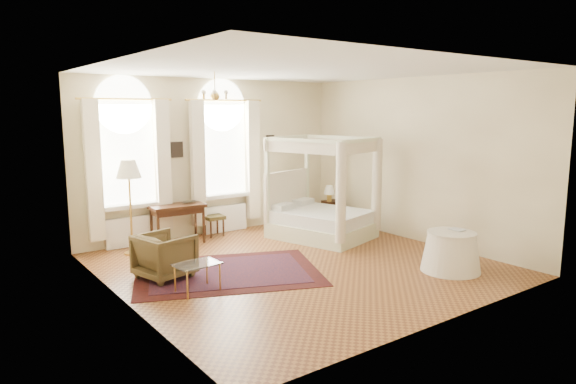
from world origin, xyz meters
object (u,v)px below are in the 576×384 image
writing_desk (177,210)px  stool (214,219)px  nightstand (331,212)px  coffee_table (197,266)px  floor_lamp (129,174)px  armchair (165,256)px  side_table (451,252)px  canopy_bed (322,215)px

writing_desk → stool: 0.94m
nightstand → coffee_table: nightstand is taller
coffee_table → floor_lamp: size_ratio=0.38×
nightstand → armchair: size_ratio=0.67×
nightstand → floor_lamp: floor_lamp is taller
armchair → side_table: 4.67m
stool → armchair: bearing=-134.3°
writing_desk → coffee_table: bearing=-108.7°
writing_desk → armchair: size_ratio=1.37×
coffee_table → side_table: bearing=-22.5°
canopy_bed → side_table: canopy_bed is taller
canopy_bed → nightstand: bearing=41.2°
stool → armchair: size_ratio=0.56×
floor_lamp → side_table: (3.91, -4.15, -1.17)m
stool → floor_lamp: bearing=-170.6°
nightstand → canopy_bed: bearing=-138.8°
stool → coffee_table: bearing=-122.2°
armchair → side_table: size_ratio=0.81×
canopy_bed → nightstand: 1.45m
coffee_table → stool: bearing=57.8°
writing_desk → armchair: 2.15m
stool → floor_lamp: floor_lamp is taller
writing_desk → coffee_table: 2.90m
nightstand → stool: bearing=169.7°
coffee_table → floor_lamp: floor_lamp is taller
armchair → coffee_table: (0.13, -0.89, 0.03)m
writing_desk → coffee_table: (-0.93, -2.74, -0.29)m
stool → floor_lamp: (-1.88, -0.31, 1.13)m
canopy_bed → floor_lamp: 3.95m
stool → armchair: 2.77m
canopy_bed → coffee_table: (-3.57, -1.41, -0.09)m
nightstand → armchair: armchair is taller
nightstand → floor_lamp: 4.89m
canopy_bed → side_table: size_ratio=2.35×
canopy_bed → writing_desk: (-2.64, 1.33, 0.20)m
nightstand → side_table: 4.03m
nightstand → coffee_table: size_ratio=0.80×
writing_desk → floor_lamp: size_ratio=0.62×
nightstand → floor_lamp: size_ratio=0.30×
nightstand → side_table: side_table is taller
stool → coffee_table: stool is taller
side_table → writing_desk: bearing=123.9°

